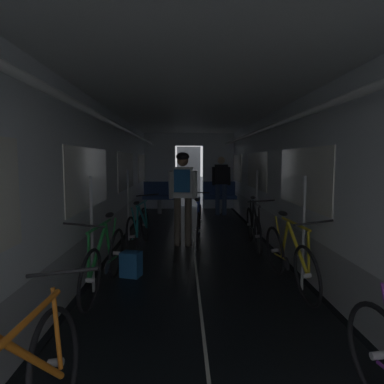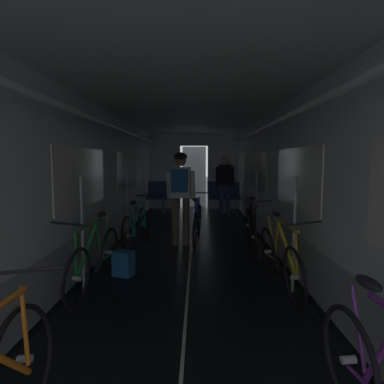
# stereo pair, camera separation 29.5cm
# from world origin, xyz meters

# --- Properties ---
(train_car_shell) EXTENTS (3.14, 12.34, 2.57)m
(train_car_shell) POSITION_xyz_m (-0.00, 3.60, 1.70)
(train_car_shell) COLOR black
(train_car_shell) RESTS_ON ground
(bench_seat_far_left) EXTENTS (0.98, 0.51, 0.95)m
(bench_seat_far_left) POSITION_xyz_m (-0.90, 8.07, 0.57)
(bench_seat_far_left) COLOR gray
(bench_seat_far_left) RESTS_ON ground
(bench_seat_far_right) EXTENTS (0.98, 0.51, 0.95)m
(bench_seat_far_right) POSITION_xyz_m (0.90, 8.07, 0.57)
(bench_seat_far_right) COLOR gray
(bench_seat_far_right) RESTS_ON ground
(bicycle_green) EXTENTS (0.44, 1.69, 0.95)m
(bicycle_green) POSITION_xyz_m (-1.13, 2.10, 0.38)
(bicycle_green) COLOR black
(bicycle_green) RESTS_ON ground
(bicycle_black) EXTENTS (0.44, 1.69, 0.95)m
(bicycle_black) POSITION_xyz_m (1.09, 4.06, 0.38)
(bicycle_black) COLOR black
(bicycle_black) RESTS_ON ground
(bicycle_yellow) EXTENTS (0.44, 1.69, 0.95)m
(bicycle_yellow) POSITION_xyz_m (1.13, 2.18, 0.38)
(bicycle_yellow) COLOR black
(bicycle_yellow) RESTS_ON ground
(bicycle_teal) EXTENTS (0.45, 1.69, 0.95)m
(bicycle_teal) POSITION_xyz_m (-0.98, 4.07, 0.38)
(bicycle_teal) COLOR black
(bicycle_teal) RESTS_ON ground
(person_cyclist_aisle) EXTENTS (0.54, 0.41, 1.73)m
(person_cyclist_aisle) POSITION_xyz_m (-0.20, 4.24, 1.07)
(person_cyclist_aisle) COLOR brown
(person_cyclist_aisle) RESTS_ON ground
(bicycle_blue_in_aisle) EXTENTS (0.44, 1.69, 0.94)m
(bicycle_blue_in_aisle) POSITION_xyz_m (0.11, 4.51, 0.38)
(bicycle_blue_in_aisle) COLOR black
(bicycle_blue_in_aisle) RESTS_ON ground
(person_standing_near_bench) EXTENTS (0.53, 0.23, 1.69)m
(person_standing_near_bench) POSITION_xyz_m (0.90, 7.70, 0.98)
(person_standing_near_bench) COLOR #384C75
(person_standing_near_bench) RESTS_ON ground
(backpack_on_floor) EXTENTS (0.31, 0.27, 0.34)m
(backpack_on_floor) POSITION_xyz_m (-0.90, 2.63, 0.17)
(backpack_on_floor) COLOR #1E5693
(backpack_on_floor) RESTS_ON ground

